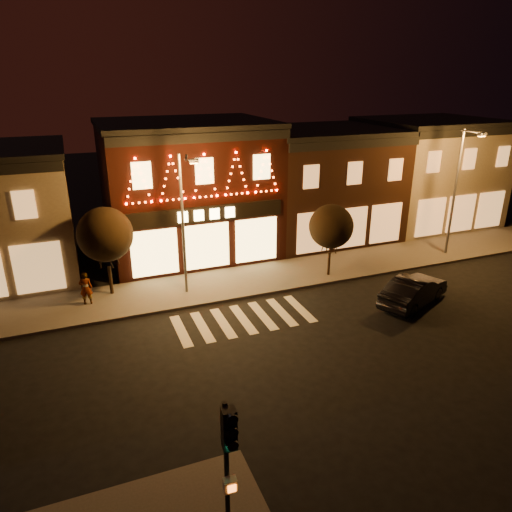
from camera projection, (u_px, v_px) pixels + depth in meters
ground at (277, 364)px, 19.08m from camera, size 120.00×120.00×0.00m
sidewalk_far at (252, 280)px, 26.68m from camera, size 44.00×4.00×0.15m
building_pulp at (188, 189)px, 29.72m from camera, size 10.20×8.34×8.30m
building_right_a at (322, 183)px, 33.12m from camera, size 9.20×8.28×7.50m
building_right_b at (426, 172)px, 36.13m from camera, size 9.20×8.28×7.80m
traffic_signal_near at (228, 455)px, 10.25m from camera, size 0.32×0.45×4.36m
streetlamp_mid at (184, 215)px, 23.41m from camera, size 0.69×1.65×7.21m
streetlamp_right at (458, 184)px, 28.64m from camera, size 0.54×1.78×7.75m
tree_left at (105, 235)px, 23.73m from camera, size 2.76×2.76×4.62m
tree_right at (331, 226)px, 26.17m from camera, size 2.46×2.46×4.11m
dark_sedan at (414, 291)px, 23.81m from camera, size 4.73×3.26×1.48m
pedestrian at (86, 288)px, 23.45m from camera, size 0.68×0.51×1.71m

